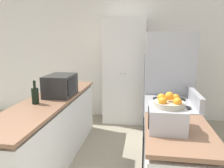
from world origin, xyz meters
TOP-DOWN VIEW (x-y plane):
  - wall_back at (0.00, 3.45)m, footprint 7.00×0.06m
  - counter_left at (-0.79, 1.40)m, footprint 0.60×2.61m
  - pantry_cabinet at (0.07, 3.15)m, footprint 0.84×0.52m
  - stove at (0.81, 1.42)m, footprint 0.66×0.77m
  - refrigerator at (0.85, 2.24)m, footprint 0.74×0.78m
  - microwave at (-0.70, 1.60)m, footprint 0.37×0.52m
  - wine_bottle at (-0.86, 1.16)m, footprint 0.09×0.09m
  - toaster_oven at (0.68, 0.58)m, footprint 0.32×0.37m
  - fruit_bowl at (0.69, 0.57)m, footprint 0.27×0.27m

SIDE VIEW (x-z plane):
  - counter_left at x=-0.79m, z-range -0.02..0.90m
  - stove at x=0.81m, z-range -0.07..1.00m
  - refrigerator at x=0.85m, z-range 0.00..1.81m
  - toaster_oven at x=0.68m, z-range 0.92..1.13m
  - wine_bottle at x=-0.86m, z-range 0.88..1.17m
  - pantry_cabinet at x=0.07m, z-range 0.00..2.11m
  - microwave at x=-0.70m, z-range 0.92..1.22m
  - fruit_bowl at x=0.69m, z-range 1.10..1.24m
  - wall_back at x=0.00m, z-range 0.00..2.60m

